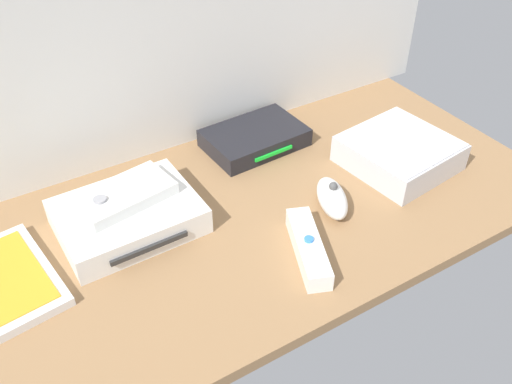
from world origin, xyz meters
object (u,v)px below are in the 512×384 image
Objects in this scene: game_console at (128,216)px; network_router at (255,138)px; mini_computer at (399,152)px; remote_wand at (308,248)px; game_case at (0,283)px; remote_classic_pad at (125,195)px; remote_nunchuk at (332,198)px.

game_console is 1.15× the size of network_router.
mini_computer reaches higher than game_console.
remote_wand is at bearing -108.79° from network_router.
game_case is 49.87cm from network_router.
game_console is at bearing 157.95° from remote_wand.
game_console reaches higher than game_case.
remote_classic_pad reaches higher than remote_wand.
game_case is 1.36× the size of remote_wand.
game_case is 43.59cm from remote_wand.
game_case is 21.17cm from remote_classic_pad.
mini_computer is at bearing 33.05° from remote_nunchuk.
mini_computer is 1.22× the size of remote_classic_pad.
mini_computer is 28.99cm from remote_wand.
game_console is 1.95× the size of remote_nunchuk.
game_console is at bearing 169.05° from mini_computer.
mini_computer is 0.92× the size of game_case.
game_console reaches higher than remote_wand.
remote_nunchuk is at bearing -34.59° from remote_classic_pad.
remote_nunchuk is (-17.45, -3.44, -0.60)cm from mini_computer.
network_router is 29.50cm from remote_classic_pad.
mini_computer is 1.25× the size of remote_wand.
remote_nunchuk reaches higher than game_console.
remote_classic_pad is (20.32, 3.71, 4.65)cm from game_case.
remote_wand is (-8.35, -28.90, -0.19)cm from network_router.
game_case is 1.11× the size of network_router.
network_router is 30.08cm from remote_wand.
game_console is at bearing -117.70° from remote_classic_pad.
game_console is 1.03× the size of game_case.
network_router is 1.20× the size of remote_classic_pad.
game_case is at bearing -169.68° from remote_nunchuk.
mini_computer is at bearing 42.86° from remote_wand.
remote_classic_pad is at bearing 155.48° from remote_wand.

